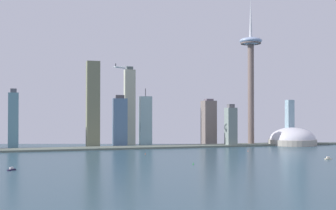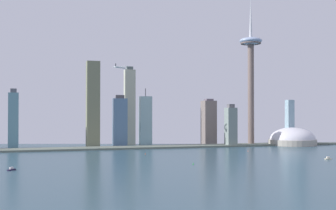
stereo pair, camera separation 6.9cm
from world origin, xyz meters
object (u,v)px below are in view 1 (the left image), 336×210
object	(u,v)px
boat_1	(11,169)
channel_buoy_1	(193,164)
skyscraper_10	(288,122)
airplane	(120,67)
channel_buoy_2	(248,151)
skyscraper_8	(13,120)
boat_0	(328,158)
skyscraper_12	(209,122)
observation_tower	(251,64)
skyscraper_0	(120,122)
skyscraper_5	(93,104)
skyscraper_6	(300,106)
skyscraper_1	(130,107)
skyscraper_11	(145,120)
channel_buoy_0	(145,154)
stadium_dome	(292,140)
skyscraper_4	(238,127)
skyscraper_2	(231,126)
skyscraper_7	(206,114)

from	to	relation	value
boat_1	channel_buoy_1	bearing A→B (deg)	130.53
skyscraper_10	airplane	world-z (taller)	airplane
channel_buoy_2	skyscraper_8	bearing A→B (deg)	153.58
boat_0	airplane	xyz separation A→B (m)	(-245.14, 323.71, 157.70)
skyscraper_12	observation_tower	bearing A→B (deg)	-26.80
skyscraper_0	skyscraper_5	xyz separation A→B (m)	(-55.41, -5.70, 35.23)
skyscraper_0	channel_buoy_2	size ratio (longest dim) A/B	65.29
skyscraper_6	boat_1	world-z (taller)	skyscraper_6
skyscraper_10	skyscraper_1	bearing A→B (deg)	167.35
skyscraper_0	skyscraper_11	bearing A→B (deg)	34.34
skyscraper_8	channel_buoy_0	bearing A→B (deg)	-43.40
skyscraper_5	airplane	xyz separation A→B (m)	(51.88, -13.23, 73.84)
channel_buoy_1	skyscraper_0	bearing A→B (deg)	94.85
stadium_dome	channel_buoy_1	bearing A→B (deg)	-139.54
observation_tower	skyscraper_5	xyz separation A→B (m)	(-331.61, 31.70, -87.23)
channel_buoy_0	channel_buoy_2	size ratio (longest dim) A/B	1.74
skyscraper_1	channel_buoy_2	xyz separation A→B (m)	(164.03, -227.74, -80.88)
skyscraper_4	skyscraper_6	distance (m)	150.70
skyscraper_4	channel_buoy_2	bearing A→B (deg)	-111.86
skyscraper_5	airplane	bearing A→B (deg)	-14.31
skyscraper_0	boat_0	distance (m)	422.08
skyscraper_0	skyscraper_4	xyz separation A→B (m)	(278.80, 28.37, -13.83)
skyscraper_10	boat_0	size ratio (longest dim) A/B	10.04
skyscraper_5	skyscraper_10	xyz separation A→B (m)	(425.97, -26.59, -36.98)
skyscraper_2	skyscraper_11	bearing A→B (deg)	145.64
skyscraper_4	skyscraper_10	distance (m)	110.66
stadium_dome	skyscraper_0	bearing A→B (deg)	169.38
skyscraper_5	channel_buoy_1	distance (m)	361.75
stadium_dome	skyscraper_0	world-z (taller)	skyscraper_0
skyscraper_4	skyscraper_11	world-z (taller)	skyscraper_11
skyscraper_5	skyscraper_6	distance (m)	473.67
skyscraper_1	channel_buoy_2	distance (m)	292.09
skyscraper_10	skyscraper_11	bearing A→B (deg)	165.92
stadium_dome	skyscraper_7	bearing A→B (deg)	144.97
channel_buoy_0	channel_buoy_2	xyz separation A→B (m)	(187.85, 1.50, -0.60)
skyscraper_4	skyscraper_5	size ratio (longest dim) A/B	0.43
skyscraper_11	skyscraper_12	bearing A→B (deg)	-17.46
channel_buoy_0	channel_buoy_2	world-z (taller)	channel_buoy_0
skyscraper_12	airplane	xyz separation A→B (m)	(-199.27, -22.16, 111.19)
skyscraper_5	skyscraper_8	size ratio (longest dim) A/B	1.48
channel_buoy_0	airplane	world-z (taller)	airplane
skyscraper_5	skyscraper_8	bearing A→B (deg)	172.24
channel_buoy_1	channel_buoy_2	world-z (taller)	channel_buoy_1
observation_tower	skyscraper_1	xyz separation A→B (m)	(-246.47, 81.59, -90.95)
skyscraper_4	channel_buoy_2	world-z (taller)	skyscraper_4
boat_1	skyscraper_12	bearing A→B (deg)	173.55
skyscraper_8	skyscraper_11	xyz separation A→B (m)	(270.28, 29.63, -3.00)
skyscraper_2	skyscraper_5	bearing A→B (deg)	168.68
boat_0	airplane	bearing A→B (deg)	-48.46
skyscraper_6	boat_0	distance (m)	390.38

